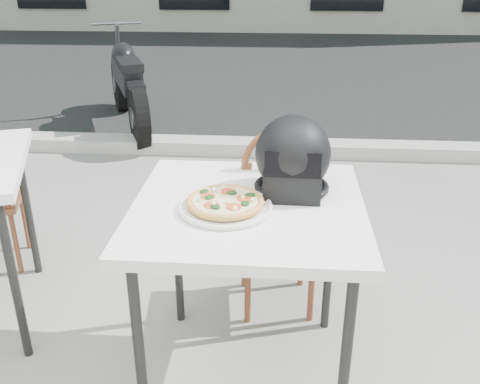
# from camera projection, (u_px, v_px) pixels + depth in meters

# --- Properties ---
(street_asphalt) EXTENTS (30.00, 8.00, 0.00)m
(street_asphalt) POSITION_uv_depth(u_px,v_px,m) (263.00, 67.00, 8.55)
(street_asphalt) COLOR black
(street_asphalt) RESTS_ON ground
(curb) EXTENTS (30.00, 0.25, 0.12)m
(curb) POSITION_uv_depth(u_px,v_px,m) (247.00, 147.00, 4.89)
(curb) COLOR #ACA9A1
(curb) RESTS_ON ground
(cafe_table_main) EXTENTS (0.87, 0.87, 0.82)m
(cafe_table_main) POSITION_uv_depth(u_px,v_px,m) (248.00, 221.00, 2.03)
(cafe_table_main) COLOR white
(cafe_table_main) RESTS_ON ground
(plate) EXTENTS (0.45, 0.45, 0.02)m
(plate) POSITION_uv_depth(u_px,v_px,m) (225.00, 207.00, 1.95)
(plate) COLOR white
(plate) RESTS_ON cafe_table_main
(pizza) EXTENTS (0.29, 0.29, 0.04)m
(pizza) POSITION_uv_depth(u_px,v_px,m) (225.00, 201.00, 1.94)
(pizza) COLOR #E2A552
(pizza) RESTS_ON plate
(helmet) EXTENTS (0.30, 0.31, 0.30)m
(helmet) POSITION_uv_depth(u_px,v_px,m) (293.00, 159.00, 2.06)
(helmet) COLOR black
(helmet) RESTS_ON cafe_table_main
(cafe_chair_main) EXTENTS (0.43, 0.43, 1.02)m
(cafe_chair_main) POSITION_uv_depth(u_px,v_px,m) (280.00, 212.00, 2.52)
(cafe_chair_main) COLOR brown
(cafe_chair_main) RESTS_ON ground
(motorcycle) EXTENTS (0.90, 1.93, 1.01)m
(motorcycle) POSITION_uv_depth(u_px,v_px,m) (127.00, 85.00, 5.46)
(motorcycle) COLOR black
(motorcycle) RESTS_ON street_asphalt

